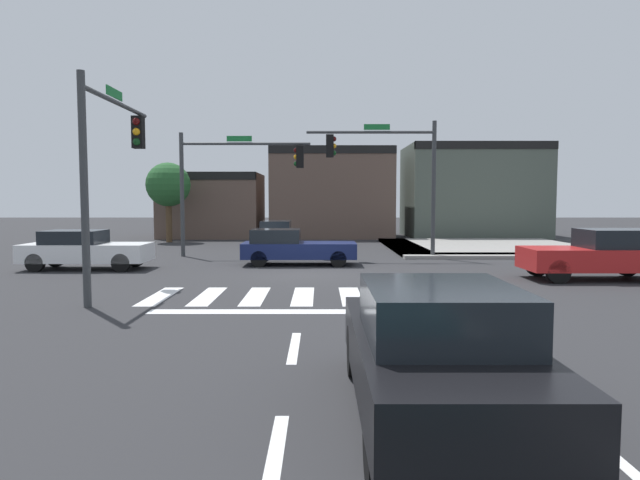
{
  "coord_description": "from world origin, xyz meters",
  "views": [
    {
      "loc": [
        0.44,
        -18.74,
        2.5
      ],
      "look_at": [
        0.46,
        1.19,
        1.05
      ],
      "focal_mm": 31.14,
      "sensor_mm": 36.0,
      "label": 1
    }
  ],
  "objects_px": {
    "traffic_signal_southwest": "(111,150)",
    "car_white": "(84,250)",
    "car_red": "(600,254)",
    "car_silver": "(274,234)",
    "traffic_signal_northwest": "(234,171)",
    "traffic_signal_northeast": "(387,164)",
    "roadside_tree": "(168,185)",
    "car_black": "(435,351)",
    "car_navy": "(293,247)"
  },
  "relations": [
    {
      "from": "traffic_signal_northeast",
      "to": "roadside_tree",
      "type": "relative_size",
      "value": 1.24
    },
    {
      "from": "traffic_signal_northwest",
      "to": "car_white",
      "type": "relative_size",
      "value": 1.31
    },
    {
      "from": "traffic_signal_northwest",
      "to": "car_red",
      "type": "distance_m",
      "value": 14.78
    },
    {
      "from": "car_silver",
      "to": "roadside_tree",
      "type": "xyz_separation_m",
      "value": [
        -6.6,
        4.01,
        2.64
      ]
    },
    {
      "from": "traffic_signal_southwest",
      "to": "roadside_tree",
      "type": "distance_m",
      "value": 18.55
    },
    {
      "from": "traffic_signal_northeast",
      "to": "roadside_tree",
      "type": "bearing_deg",
      "value": -37.49
    },
    {
      "from": "traffic_signal_northwest",
      "to": "car_silver",
      "type": "distance_m",
      "value": 5.42
    },
    {
      "from": "traffic_signal_northwest",
      "to": "roadside_tree",
      "type": "height_order",
      "value": "traffic_signal_northwest"
    },
    {
      "from": "car_black",
      "to": "car_white",
      "type": "bearing_deg",
      "value": 35.54
    },
    {
      "from": "traffic_signal_southwest",
      "to": "car_navy",
      "type": "bearing_deg",
      "value": -33.28
    },
    {
      "from": "traffic_signal_northwest",
      "to": "car_red",
      "type": "xyz_separation_m",
      "value": [
        12.54,
        -7.24,
        -2.96
      ]
    },
    {
      "from": "traffic_signal_southwest",
      "to": "traffic_signal_northwest",
      "type": "bearing_deg",
      "value": -9.51
    },
    {
      "from": "car_white",
      "to": "car_black",
      "type": "bearing_deg",
      "value": -54.46
    },
    {
      "from": "car_red",
      "to": "car_black",
      "type": "xyz_separation_m",
      "value": [
        -7.48,
        -11.09,
        -0.02
      ]
    },
    {
      "from": "car_silver",
      "to": "roadside_tree",
      "type": "distance_m",
      "value": 8.16
    },
    {
      "from": "car_red",
      "to": "car_black",
      "type": "relative_size",
      "value": 0.97
    },
    {
      "from": "traffic_signal_northeast",
      "to": "car_black",
      "type": "xyz_separation_m",
      "value": [
        -1.56,
        -17.54,
        -3.24
      ]
    },
    {
      "from": "car_navy",
      "to": "car_silver",
      "type": "bearing_deg",
      "value": 100.1
    },
    {
      "from": "car_black",
      "to": "car_silver",
      "type": "distance_m",
      "value": 22.87
    },
    {
      "from": "car_white",
      "to": "car_navy",
      "type": "bearing_deg",
      "value": 10.63
    },
    {
      "from": "traffic_signal_southwest",
      "to": "traffic_signal_northwest",
      "type": "xyz_separation_m",
      "value": [
        1.67,
        9.94,
        -0.02
      ]
    },
    {
      "from": "traffic_signal_southwest",
      "to": "car_silver",
      "type": "distance_m",
      "value": 14.84
    },
    {
      "from": "car_white",
      "to": "car_silver",
      "type": "height_order",
      "value": "car_white"
    },
    {
      "from": "car_white",
      "to": "roadside_tree",
      "type": "relative_size",
      "value": 0.93
    },
    {
      "from": "car_white",
      "to": "car_silver",
      "type": "xyz_separation_m",
      "value": [
        6.15,
        8.87,
        -0.0
      ]
    },
    {
      "from": "traffic_signal_northeast",
      "to": "car_navy",
      "type": "xyz_separation_m",
      "value": [
        -3.88,
        -2.43,
        -3.35
      ]
    },
    {
      "from": "car_red",
      "to": "car_silver",
      "type": "relative_size",
      "value": 0.99
    },
    {
      "from": "car_navy",
      "to": "traffic_signal_northwest",
      "type": "bearing_deg",
      "value": 130.42
    },
    {
      "from": "car_navy",
      "to": "car_black",
      "type": "relative_size",
      "value": 0.97
    },
    {
      "from": "traffic_signal_northeast",
      "to": "roadside_tree",
      "type": "distance_m",
      "value": 14.89
    },
    {
      "from": "traffic_signal_northeast",
      "to": "car_white",
      "type": "relative_size",
      "value": 1.33
    },
    {
      "from": "traffic_signal_northeast",
      "to": "car_white",
      "type": "bearing_deg",
      "value": 18.65
    },
    {
      "from": "traffic_signal_southwest",
      "to": "car_navy",
      "type": "distance_m",
      "value": 8.62
    },
    {
      "from": "car_silver",
      "to": "roadside_tree",
      "type": "bearing_deg",
      "value": -121.31
    },
    {
      "from": "car_white",
      "to": "traffic_signal_southwest",
      "type": "bearing_deg",
      "value": -60.03
    },
    {
      "from": "roadside_tree",
      "to": "car_white",
      "type": "bearing_deg",
      "value": -87.99
    },
    {
      "from": "traffic_signal_northeast",
      "to": "traffic_signal_northwest",
      "type": "height_order",
      "value": "traffic_signal_northeast"
    },
    {
      "from": "car_silver",
      "to": "car_black",
      "type": "bearing_deg",
      "value": 9.17
    },
    {
      "from": "traffic_signal_northeast",
      "to": "traffic_signal_southwest",
      "type": "relative_size",
      "value": 1.08
    },
    {
      "from": "traffic_signal_southwest",
      "to": "car_red",
      "type": "bearing_deg",
      "value": -79.23
    },
    {
      "from": "traffic_signal_northeast",
      "to": "car_white",
      "type": "distance_m",
      "value": 12.43
    },
    {
      "from": "car_white",
      "to": "car_silver",
      "type": "distance_m",
      "value": 10.8
    },
    {
      "from": "traffic_signal_northeast",
      "to": "car_black",
      "type": "bearing_deg",
      "value": 84.91
    },
    {
      "from": "traffic_signal_southwest",
      "to": "car_white",
      "type": "distance_m",
      "value": 6.86
    },
    {
      "from": "traffic_signal_northeast",
      "to": "car_silver",
      "type": "relative_size",
      "value": 1.32
    },
    {
      "from": "roadside_tree",
      "to": "car_navy",
      "type": "bearing_deg",
      "value": -55.38
    },
    {
      "from": "car_white",
      "to": "car_silver",
      "type": "bearing_deg",
      "value": 55.29
    },
    {
      "from": "car_black",
      "to": "roadside_tree",
      "type": "xyz_separation_m",
      "value": [
        -10.24,
        26.59,
        2.57
      ]
    },
    {
      "from": "car_red",
      "to": "car_silver",
      "type": "xyz_separation_m",
      "value": [
        -11.13,
        11.49,
        -0.1
      ]
    },
    {
      "from": "traffic_signal_southwest",
      "to": "car_white",
      "type": "height_order",
      "value": "traffic_signal_southwest"
    }
  ]
}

